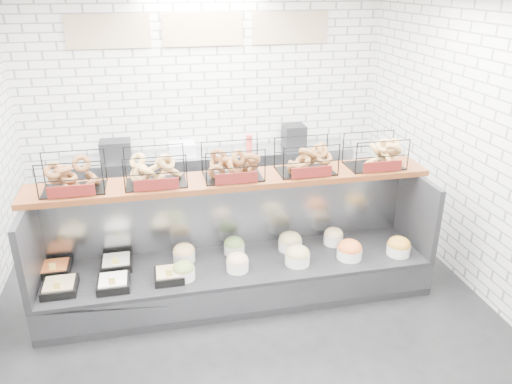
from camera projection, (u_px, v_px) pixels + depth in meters
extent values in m
plane|color=black|center=(244.00, 310.00, 5.09)|extent=(5.50, 5.50, 0.00)
cube|color=white|center=(205.00, 104.00, 6.96)|extent=(5.00, 0.02, 3.00)
cube|color=white|center=(488.00, 154.00, 4.98)|extent=(0.02, 5.50, 3.00)
cube|color=beige|center=(108.00, 31.00, 6.31)|extent=(1.05, 0.03, 0.42)
cube|color=beige|center=(203.00, 30.00, 6.54)|extent=(1.05, 0.03, 0.42)
cube|color=beige|center=(291.00, 28.00, 6.78)|extent=(1.05, 0.03, 0.42)
cube|color=black|center=(238.00, 278.00, 5.28)|extent=(4.00, 0.90, 0.40)
cube|color=#93969B|center=(246.00, 300.00, 4.88)|extent=(4.00, 0.03, 0.28)
cube|color=#93969B|center=(231.00, 211.00, 5.41)|extent=(4.00, 0.08, 0.80)
cube|color=black|center=(30.00, 248.00, 4.65)|extent=(0.06, 0.90, 0.80)
cube|color=black|center=(416.00, 210.00, 5.43)|extent=(0.06, 0.90, 0.80)
cube|color=black|center=(60.00, 287.00, 4.69)|extent=(0.32, 0.32, 0.08)
cube|color=tan|center=(59.00, 284.00, 4.68)|extent=(0.27, 0.27, 0.04)
cube|color=#FFD858|center=(57.00, 286.00, 4.56)|extent=(0.06, 0.01, 0.08)
cube|color=black|center=(56.00, 269.00, 4.99)|extent=(0.29, 0.29, 0.08)
cube|color=orange|center=(55.00, 266.00, 4.97)|extent=(0.25, 0.25, 0.04)
cube|color=#FFD858|center=(53.00, 267.00, 4.86)|extent=(0.06, 0.01, 0.08)
cube|color=black|center=(114.00, 284.00, 4.75)|extent=(0.30, 0.30, 0.08)
cube|color=white|center=(113.00, 280.00, 4.74)|extent=(0.26, 0.26, 0.04)
cube|color=#FFD858|center=(112.00, 282.00, 4.62)|extent=(0.06, 0.01, 0.08)
cube|color=black|center=(117.00, 263.00, 5.09)|extent=(0.31, 0.31, 0.08)
cube|color=white|center=(116.00, 260.00, 5.07)|extent=(0.26, 0.26, 0.04)
cube|color=#FFD858|center=(115.00, 261.00, 4.96)|extent=(0.06, 0.01, 0.08)
cube|color=black|center=(169.00, 276.00, 4.88)|extent=(0.29, 0.29, 0.08)
cube|color=#DDBA88|center=(169.00, 273.00, 4.86)|extent=(0.24, 0.24, 0.04)
cube|color=#FFD858|center=(169.00, 273.00, 4.75)|extent=(0.06, 0.01, 0.08)
cylinder|color=white|center=(184.00, 274.00, 4.89)|extent=(0.22, 0.22, 0.11)
ellipsoid|color=olive|center=(184.00, 268.00, 4.86)|extent=(0.22, 0.22, 0.15)
cylinder|color=white|center=(184.00, 256.00, 5.20)|extent=(0.23, 0.23, 0.11)
ellipsoid|color=#EFC57A|center=(184.00, 251.00, 5.17)|extent=(0.23, 0.23, 0.16)
cylinder|color=white|center=(237.00, 265.00, 5.03)|extent=(0.23, 0.23, 0.11)
ellipsoid|color=#DBB086|center=(237.00, 260.00, 5.00)|extent=(0.22, 0.22, 0.16)
cylinder|color=white|center=(234.00, 248.00, 5.34)|extent=(0.22, 0.22, 0.11)
ellipsoid|color=#6F944B|center=(234.00, 244.00, 5.32)|extent=(0.22, 0.22, 0.15)
cylinder|color=white|center=(297.00, 259.00, 5.14)|extent=(0.26, 0.26, 0.11)
ellipsoid|color=tan|center=(298.00, 254.00, 5.12)|extent=(0.25, 0.25, 0.18)
cylinder|color=white|center=(290.00, 245.00, 5.42)|extent=(0.26, 0.26, 0.11)
ellipsoid|color=tan|center=(290.00, 240.00, 5.39)|extent=(0.25, 0.25, 0.18)
cylinder|color=white|center=(349.00, 253.00, 5.25)|extent=(0.27, 0.27, 0.11)
ellipsoid|color=orange|center=(350.00, 248.00, 5.23)|extent=(0.26, 0.26, 0.18)
cylinder|color=white|center=(333.00, 239.00, 5.53)|extent=(0.22, 0.22, 0.11)
ellipsoid|color=#D3B282|center=(334.00, 234.00, 5.51)|extent=(0.21, 0.21, 0.15)
cylinder|color=white|center=(398.00, 249.00, 5.32)|extent=(0.25, 0.25, 0.11)
ellipsoid|color=orange|center=(399.00, 245.00, 5.30)|extent=(0.25, 0.25, 0.17)
cube|color=#512511|center=(233.00, 180.00, 5.07)|extent=(4.10, 0.50, 0.06)
cube|color=black|center=(72.00, 173.00, 4.69)|extent=(0.60, 0.38, 0.34)
cube|color=#591410|center=(71.00, 191.00, 4.55)|extent=(0.42, 0.02, 0.11)
cube|color=black|center=(155.00, 167.00, 4.84)|extent=(0.60, 0.38, 0.34)
cube|color=#591410|center=(157.00, 185.00, 4.70)|extent=(0.42, 0.02, 0.11)
cube|color=black|center=(233.00, 162.00, 4.99)|extent=(0.60, 0.38, 0.34)
cube|color=#591410|center=(237.00, 178.00, 4.85)|extent=(0.42, 0.02, 0.11)
cube|color=black|center=(306.00, 156.00, 5.14)|extent=(0.60, 0.38, 0.34)
cube|color=#591410|center=(312.00, 172.00, 5.00)|extent=(0.42, 0.02, 0.11)
cube|color=black|center=(375.00, 151.00, 5.29)|extent=(0.60, 0.38, 0.34)
cube|color=#591410|center=(383.00, 167.00, 5.15)|extent=(0.42, 0.02, 0.11)
cube|color=#93969B|center=(211.00, 182.00, 7.09)|extent=(4.00, 0.60, 0.90)
cube|color=black|center=(116.00, 149.00, 6.65)|extent=(0.40, 0.30, 0.24)
cube|color=silver|center=(182.00, 149.00, 6.75)|extent=(0.35, 0.28, 0.18)
cylinder|color=#CB3B32|center=(249.00, 143.00, 6.94)|extent=(0.09, 0.09, 0.22)
cube|color=black|center=(294.00, 135.00, 7.14)|extent=(0.30, 0.30, 0.30)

